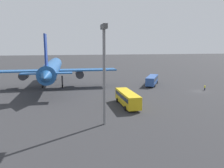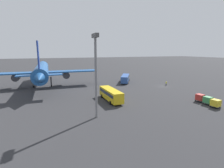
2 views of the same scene
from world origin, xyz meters
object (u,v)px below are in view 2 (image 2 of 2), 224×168
cargo_cart_green (208,100)px  shuttle_bus_far (111,94)px  worker_person (166,83)px  cargo_cart_yellow (216,103)px  cargo_cart_red (200,97)px  airplane (42,71)px  shuttle_bus_near (125,78)px

cargo_cart_green → shuttle_bus_far: bearing=59.0°
worker_person → cargo_cart_yellow: 28.17m
cargo_cart_yellow → cargo_cart_red: 5.38m
cargo_cart_green → worker_person: bearing=-15.6°
cargo_cart_yellow → cargo_cart_green: (2.66, -0.61, 0.00)m
airplane → shuttle_bus_far: bearing=-146.4°
shuttle_bus_far → cargo_cart_red: shuttle_bus_far is taller
cargo_cart_yellow → shuttle_bus_near: bearing=6.4°
worker_person → shuttle_bus_near: bearing=43.0°
shuttle_bus_far → airplane: bearing=32.1°
worker_person → cargo_cart_green: 25.45m
worker_person → cargo_cart_green: size_ratio=0.82×
airplane → cargo_cart_yellow: 58.84m
shuttle_bus_near → worker_person: 17.55m
shuttle_bus_far → cargo_cart_green: size_ratio=5.55×
shuttle_bus_far → cargo_cart_green: (-13.13, -21.85, -0.73)m
shuttle_bus_near → airplane: bearing=114.0°
cargo_cart_red → shuttle_bus_near: bearing=8.8°
airplane → cargo_cart_red: 55.56m
cargo_cart_red → cargo_cart_green: bearing=174.7°
cargo_cart_red → shuttle_bus_far: bearing=64.6°
airplane → shuttle_bus_near: (-4.31, -33.93, -4.32)m
cargo_cart_yellow → cargo_cart_red: bearing=-9.2°
shuttle_bus_near → shuttle_bus_far: bearing=176.5°
cargo_cart_yellow → cargo_cart_green: bearing=-12.9°
shuttle_bus_near → cargo_cart_yellow: bearing=-142.3°
shuttle_bus_near → worker_person: bearing=-105.8°
airplane → cargo_cart_green: airplane is taller
shuttle_bus_near → cargo_cart_red: shuttle_bus_near is taller
worker_person → cargo_cart_red: bearing=163.2°
cargo_cart_green → cargo_cart_red: 2.67m
airplane → worker_person: airplane is taller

